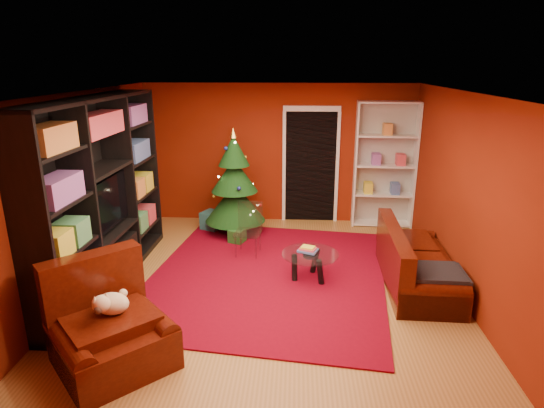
# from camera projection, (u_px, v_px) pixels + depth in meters

# --- Properties ---
(floor) EXTENTS (5.00, 5.50, 0.05)m
(floor) POSITION_uv_depth(u_px,v_px,m) (270.00, 286.00, 6.32)
(floor) COLOR #93602B
(floor) RESTS_ON ground
(ceiling) EXTENTS (5.00, 5.50, 0.05)m
(ceiling) POSITION_uv_depth(u_px,v_px,m) (270.00, 90.00, 5.53)
(ceiling) COLOR silver
(ceiling) RESTS_ON wall_back
(wall_back) EXTENTS (5.00, 0.05, 2.60)m
(wall_back) POSITION_uv_depth(u_px,v_px,m) (279.00, 154.00, 8.57)
(wall_back) COLOR maroon
(wall_back) RESTS_ON ground
(wall_left) EXTENTS (0.05, 5.50, 2.60)m
(wall_left) POSITION_uv_depth(u_px,v_px,m) (82.00, 192.00, 6.05)
(wall_left) COLOR maroon
(wall_left) RESTS_ON ground
(wall_right) EXTENTS (0.05, 5.50, 2.60)m
(wall_right) POSITION_uv_depth(u_px,v_px,m) (468.00, 198.00, 5.79)
(wall_right) COLOR maroon
(wall_right) RESTS_ON ground
(doorway) EXTENTS (1.06, 0.60, 2.16)m
(doorway) POSITION_uv_depth(u_px,v_px,m) (310.00, 168.00, 8.57)
(doorway) COLOR black
(doorway) RESTS_ON floor
(rug) EXTENTS (3.74, 4.21, 0.02)m
(rug) POSITION_uv_depth(u_px,v_px,m) (268.00, 275.00, 6.58)
(rug) COLOR maroon
(rug) RESTS_ON floor
(media_unit) EXTENTS (0.58, 3.32, 2.54)m
(media_unit) POSITION_uv_depth(u_px,v_px,m) (100.00, 194.00, 6.06)
(media_unit) COLOR black
(media_unit) RESTS_ON floor
(christmas_tree) EXTENTS (1.28, 1.28, 1.91)m
(christmas_tree) POSITION_uv_depth(u_px,v_px,m) (234.00, 183.00, 7.97)
(christmas_tree) COLOR black
(christmas_tree) RESTS_ON floor
(gift_box_teal) EXTENTS (0.44, 0.44, 0.34)m
(gift_box_teal) POSITION_uv_depth(u_px,v_px,m) (212.00, 221.00, 8.36)
(gift_box_teal) COLOR #205F67
(gift_box_teal) RESTS_ON floor
(gift_box_green) EXTENTS (0.31, 0.31, 0.24)m
(gift_box_green) POSITION_uv_depth(u_px,v_px,m) (237.00, 236.00, 7.73)
(gift_box_green) COLOR #1B541A
(gift_box_green) RESTS_ON floor
(gift_box_red) EXTENTS (0.26, 0.26, 0.21)m
(gift_box_red) POSITION_uv_depth(u_px,v_px,m) (232.00, 216.00, 8.79)
(gift_box_red) COLOR maroon
(gift_box_red) RESTS_ON floor
(white_bookshelf) EXTENTS (1.11, 0.45, 2.36)m
(white_bookshelf) POSITION_uv_depth(u_px,v_px,m) (385.00, 165.00, 8.31)
(white_bookshelf) COLOR white
(white_bookshelf) RESTS_ON floor
(armchair) EXTENTS (1.59, 1.59, 0.88)m
(armchair) POSITION_uv_depth(u_px,v_px,m) (111.00, 326.00, 4.52)
(armchair) COLOR #350C04
(armchair) RESTS_ON rug
(dog) EXTENTS (0.50, 0.49, 0.29)m
(dog) POSITION_uv_depth(u_px,v_px,m) (112.00, 304.00, 4.53)
(dog) COLOR beige
(dog) RESTS_ON armchair
(sofa) EXTENTS (0.92, 1.93, 0.82)m
(sofa) POSITION_uv_depth(u_px,v_px,m) (419.00, 257.00, 6.19)
(sofa) COLOR #350C04
(sofa) RESTS_ON rug
(coffee_table) EXTENTS (1.03, 1.03, 0.50)m
(coffee_table) POSITION_uv_depth(u_px,v_px,m) (310.00, 266.00, 6.39)
(coffee_table) COLOR gray
(coffee_table) RESTS_ON rug
(acrylic_chair) EXTENTS (0.45, 0.48, 0.77)m
(acrylic_chair) POSITION_uv_depth(u_px,v_px,m) (248.00, 233.00, 7.15)
(acrylic_chair) COLOR #66605B
(acrylic_chair) RESTS_ON rug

